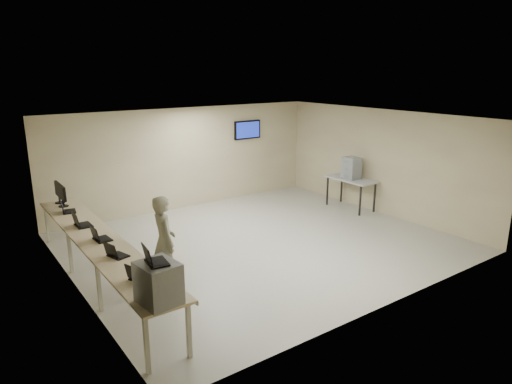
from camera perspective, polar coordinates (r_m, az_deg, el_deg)
room at (r=10.04m, az=0.63°, el=1.29°), size 8.01×7.01×2.81m
workbench at (r=8.63m, az=-19.04°, el=-6.00°), size 0.76×6.00×0.90m
equipment_box at (r=6.08m, az=-12.11°, el=-11.04°), size 0.52×0.58×0.55m
laptop_on_box at (r=5.92m, az=-12.76°, el=-8.18°), size 0.31×0.36×0.26m
laptop_0 at (r=6.80m, az=-14.52°, el=-10.19°), size 0.36×0.38×0.25m
laptop_1 at (r=7.70m, az=-17.23°, el=-7.31°), size 0.35×0.38×0.25m
laptop_2 at (r=8.49m, az=-19.02°, el=-5.30°), size 0.31×0.37×0.27m
laptop_3 at (r=9.35m, az=-21.12°, el=-3.60°), size 0.32×0.39×0.30m
laptop_4 at (r=10.36m, az=-22.64°, el=-1.99°), size 0.35×0.40×0.28m
monitor_near at (r=10.78m, az=-23.05°, el=-0.22°), size 0.21×0.48×0.47m
monitor_far at (r=11.09m, az=-23.44°, el=0.16°), size 0.21×0.48×0.48m
soldier at (r=8.30m, az=-11.40°, el=-6.13°), size 0.47×0.66×1.70m
side_table at (r=12.97m, az=11.80°, el=1.34°), size 0.67×1.44×0.86m
storage_bins at (r=12.87m, az=11.83°, el=2.96°), size 0.38×0.43×0.61m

